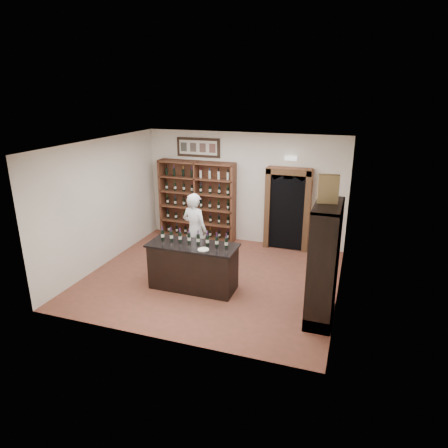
# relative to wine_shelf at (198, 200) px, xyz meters

# --- Properties ---
(floor) EXTENTS (5.50, 5.50, 0.00)m
(floor) POSITION_rel_wine_shelf_xyz_m (1.30, -2.33, -1.10)
(floor) COLOR brown
(floor) RESTS_ON ground
(ceiling) EXTENTS (5.50, 5.50, 0.00)m
(ceiling) POSITION_rel_wine_shelf_xyz_m (1.30, -2.33, 1.90)
(ceiling) COLOR white
(ceiling) RESTS_ON wall_back
(wall_back) EXTENTS (5.50, 0.04, 3.00)m
(wall_back) POSITION_rel_wine_shelf_xyz_m (1.30, 0.17, 0.40)
(wall_back) COLOR white
(wall_back) RESTS_ON ground
(wall_left) EXTENTS (0.04, 5.00, 3.00)m
(wall_left) POSITION_rel_wine_shelf_xyz_m (-1.45, -2.33, 0.40)
(wall_left) COLOR white
(wall_left) RESTS_ON ground
(wall_right) EXTENTS (0.04, 5.00, 3.00)m
(wall_right) POSITION_rel_wine_shelf_xyz_m (4.05, -2.33, 0.40)
(wall_right) COLOR white
(wall_right) RESTS_ON ground
(wine_shelf) EXTENTS (2.20, 0.38, 2.20)m
(wine_shelf) POSITION_rel_wine_shelf_xyz_m (0.00, 0.00, 0.00)
(wine_shelf) COLOR brown
(wine_shelf) RESTS_ON ground
(framed_picture) EXTENTS (1.25, 0.04, 0.52)m
(framed_picture) POSITION_rel_wine_shelf_xyz_m (0.00, 0.14, 1.45)
(framed_picture) COLOR black
(framed_picture) RESTS_ON wall_back
(arched_doorway) EXTENTS (1.17, 0.35, 2.17)m
(arched_doorway) POSITION_rel_wine_shelf_xyz_m (2.55, -0.00, 0.04)
(arched_doorway) COLOR black
(arched_doorway) RESTS_ON ground
(emergency_light) EXTENTS (0.30, 0.10, 0.10)m
(emergency_light) POSITION_rel_wine_shelf_xyz_m (2.55, 0.09, 1.30)
(emergency_light) COLOR white
(emergency_light) RESTS_ON wall_back
(tasting_counter) EXTENTS (1.88, 0.78, 1.00)m
(tasting_counter) POSITION_rel_wine_shelf_xyz_m (1.10, -2.93, -0.61)
(tasting_counter) COLOR black
(tasting_counter) RESTS_ON ground
(counter_bottle_0) EXTENTS (0.07, 0.07, 0.30)m
(counter_bottle_0) POSITION_rel_wine_shelf_xyz_m (0.38, -2.87, 0.01)
(counter_bottle_0) COLOR black
(counter_bottle_0) RESTS_ON tasting_counter
(counter_bottle_1) EXTENTS (0.07, 0.07, 0.30)m
(counter_bottle_1) POSITION_rel_wine_shelf_xyz_m (0.59, -2.87, 0.01)
(counter_bottle_1) COLOR black
(counter_bottle_1) RESTS_ON tasting_counter
(counter_bottle_2) EXTENTS (0.07, 0.07, 0.30)m
(counter_bottle_2) POSITION_rel_wine_shelf_xyz_m (0.79, -2.87, 0.01)
(counter_bottle_2) COLOR black
(counter_bottle_2) RESTS_ON tasting_counter
(counter_bottle_3) EXTENTS (0.07, 0.07, 0.30)m
(counter_bottle_3) POSITION_rel_wine_shelf_xyz_m (1.00, -2.87, 0.01)
(counter_bottle_3) COLOR black
(counter_bottle_3) RESTS_ON tasting_counter
(counter_bottle_4) EXTENTS (0.07, 0.07, 0.30)m
(counter_bottle_4) POSITION_rel_wine_shelf_xyz_m (1.20, -2.87, 0.01)
(counter_bottle_4) COLOR black
(counter_bottle_4) RESTS_ON tasting_counter
(counter_bottle_5) EXTENTS (0.07, 0.07, 0.30)m
(counter_bottle_5) POSITION_rel_wine_shelf_xyz_m (1.41, -2.87, 0.01)
(counter_bottle_5) COLOR black
(counter_bottle_5) RESTS_ON tasting_counter
(counter_bottle_6) EXTENTS (0.07, 0.07, 0.30)m
(counter_bottle_6) POSITION_rel_wine_shelf_xyz_m (1.61, -2.87, 0.01)
(counter_bottle_6) COLOR black
(counter_bottle_6) RESTS_ON tasting_counter
(counter_bottle_7) EXTENTS (0.07, 0.07, 0.30)m
(counter_bottle_7) POSITION_rel_wine_shelf_xyz_m (1.82, -2.87, 0.01)
(counter_bottle_7) COLOR black
(counter_bottle_7) RESTS_ON tasting_counter
(side_cabinet) EXTENTS (0.48, 1.20, 2.20)m
(side_cabinet) POSITION_rel_wine_shelf_xyz_m (3.82, -3.23, -0.35)
(side_cabinet) COLOR black
(side_cabinet) RESTS_ON ground
(shopkeeper) EXTENTS (0.75, 0.58, 1.81)m
(shopkeeper) POSITION_rel_wine_shelf_xyz_m (0.71, -1.88, -0.20)
(shopkeeper) COLOR white
(shopkeeper) RESTS_ON ground
(plate) EXTENTS (0.23, 0.23, 0.02)m
(plate) POSITION_rel_wine_shelf_xyz_m (1.42, -3.14, -0.09)
(plate) COLOR beige
(plate) RESTS_ON tasting_counter
(wine_crate) EXTENTS (0.36, 0.19, 0.49)m
(wine_crate) POSITION_rel_wine_shelf_xyz_m (3.75, -3.16, 1.35)
(wine_crate) COLOR #A38656
(wine_crate) RESTS_ON side_cabinet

